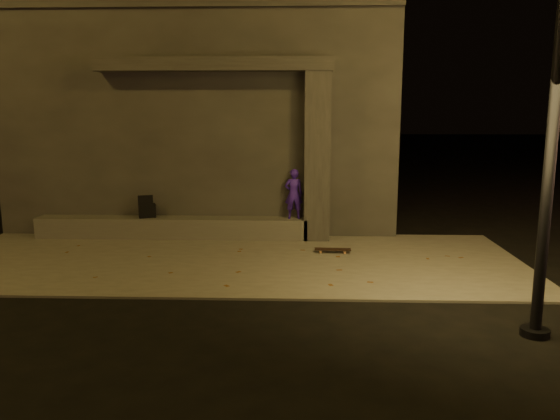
{
  "coord_description": "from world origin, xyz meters",
  "views": [
    {
      "loc": [
        1.32,
        -8.02,
        2.82
      ],
      "look_at": [
        0.96,
        2.0,
        0.99
      ],
      "focal_mm": 35.0,
      "sensor_mm": 36.0,
      "label": 1
    }
  ],
  "objects_px": {
    "backpack": "(147,210)",
    "skateboard": "(333,250)",
    "skateboarder": "(294,194)",
    "column": "(317,157)"
  },
  "relations": [
    {
      "from": "backpack",
      "to": "skateboard",
      "type": "distance_m",
      "value": 4.26
    },
    {
      "from": "skateboard",
      "to": "column",
      "type": "bearing_deg",
      "value": 106.24
    },
    {
      "from": "skateboard",
      "to": "skateboarder",
      "type": "bearing_deg",
      "value": 125.7
    },
    {
      "from": "backpack",
      "to": "skateboarder",
      "type": "bearing_deg",
      "value": -20.44
    },
    {
      "from": "column",
      "to": "backpack",
      "type": "height_order",
      "value": "column"
    },
    {
      "from": "skateboarder",
      "to": "skateboard",
      "type": "relative_size",
      "value": 1.51
    },
    {
      "from": "column",
      "to": "skateboarder",
      "type": "height_order",
      "value": "column"
    },
    {
      "from": "skateboard",
      "to": "backpack",
      "type": "bearing_deg",
      "value": 165.9
    },
    {
      "from": "column",
      "to": "skateboarder",
      "type": "distance_m",
      "value": 0.95
    },
    {
      "from": "skateboarder",
      "to": "backpack",
      "type": "relative_size",
      "value": 2.14
    }
  ]
}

